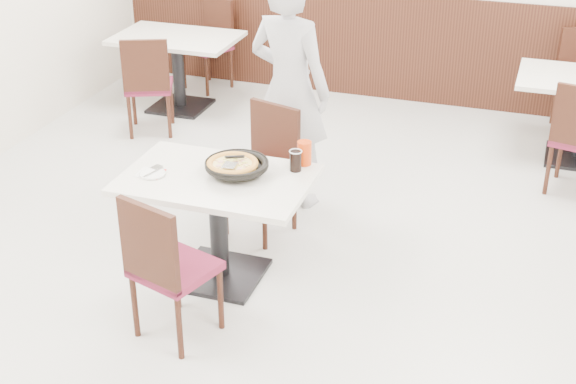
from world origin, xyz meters
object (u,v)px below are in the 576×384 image
(bg_table_left, at_px, (179,72))
(bg_chair_left_near, at_px, (149,84))
(pizza, at_px, (232,166))
(pizza_pan, at_px, (237,168))
(chair_near, at_px, (175,265))
(red_cup, at_px, (304,153))
(cola_glass, at_px, (296,161))
(bg_chair_left_far, at_px, (207,45))
(side_plate, at_px, (152,174))
(chair_far, at_px, (260,174))
(diner_person, at_px, (290,90))
(main_table, at_px, (219,228))

(bg_table_left, xyz_separation_m, bg_chair_left_near, (0.01, -0.65, 0.10))
(pizza, bearing_deg, pizza_pan, 36.51)
(chair_near, xyz_separation_m, red_cup, (0.47, 1.00, 0.35))
(cola_glass, height_order, bg_chair_left_near, bg_chair_left_near)
(bg_chair_left_far, bearing_deg, red_cup, 147.47)
(pizza_pan, height_order, bg_chair_left_near, bg_chair_left_near)
(chair_near, bearing_deg, cola_glass, 81.19)
(side_plate, relative_size, red_cup, 1.02)
(side_plate, relative_size, bg_chair_left_near, 0.17)
(bg_table_left, bearing_deg, chair_far, -51.89)
(bg_table_left, bearing_deg, red_cup, -49.14)
(diner_person, xyz_separation_m, bg_chair_left_far, (-1.66, 2.18, -0.45))
(main_table, xyz_separation_m, side_plate, (-0.40, -0.11, 0.38))
(chair_near, bearing_deg, bg_chair_left_near, 137.76)
(chair_near, bearing_deg, bg_chair_left_far, 129.03)
(diner_person, distance_m, bg_chair_left_far, 2.78)
(cola_glass, xyz_separation_m, bg_chair_left_near, (-2.05, 1.88, -0.34))
(main_table, relative_size, side_plate, 7.36)
(pizza, relative_size, red_cup, 1.90)
(cola_glass, relative_size, red_cup, 0.81)
(pizza, height_order, red_cup, red_cup)
(pizza, xyz_separation_m, diner_person, (-0.01, 1.17, 0.11))
(side_plate, height_order, bg_chair_left_far, bg_chair_left_far)
(pizza, bearing_deg, bg_table_left, 122.13)
(side_plate, distance_m, bg_table_left, 3.15)
(bg_chair_left_near, bearing_deg, red_cup, -63.07)
(pizza, bearing_deg, bg_chair_left_near, 129.30)
(cola_glass, bearing_deg, bg_chair_left_far, 122.73)
(chair_near, distance_m, pizza_pan, 0.80)
(chair_near, height_order, chair_far, same)
(main_table, xyz_separation_m, chair_far, (0.04, 0.66, 0.10))
(cola_glass, relative_size, diner_person, 0.07)
(cola_glass, relative_size, bg_chair_left_far, 0.14)
(chair_near, relative_size, bg_chair_left_near, 1.00)
(chair_far, relative_size, diner_person, 0.52)
(bg_chair_left_near, xyz_separation_m, bg_chair_left_far, (0.02, 1.28, 0.00))
(red_cup, xyz_separation_m, bg_table_left, (-2.09, 2.41, -0.45))
(pizza_pan, xyz_separation_m, side_plate, (-0.51, -0.19, -0.03))
(side_plate, bearing_deg, chair_near, -53.43)
(diner_person, bearing_deg, side_plate, 83.74)
(bg_chair_left_far, bearing_deg, diner_person, 150.84)
(chair_far, bearing_deg, side_plate, 77.35)
(diner_person, relative_size, bg_table_left, 1.53)
(chair_far, bearing_deg, pizza, 111.47)
(pizza_pan, bearing_deg, cola_glass, 27.01)
(pizza_pan, xyz_separation_m, bg_chair_left_near, (-1.71, 2.05, -0.32))
(main_table, xyz_separation_m, bg_table_left, (-1.62, 2.78, 0.00))
(pizza, distance_m, bg_chair_left_far, 3.76)
(bg_chair_left_near, bearing_deg, bg_table_left, 68.42)
(red_cup, bearing_deg, pizza, -142.26)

